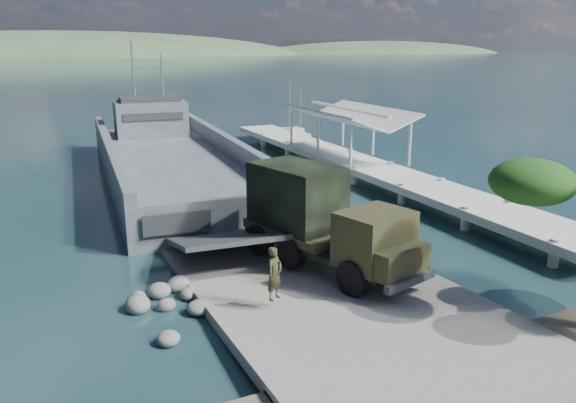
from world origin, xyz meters
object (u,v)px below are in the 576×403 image
object	(u,v)px
pier	(354,155)
sailboat_near	(301,139)
soldier	(275,283)
military_truck	(321,219)
landing_craft	(172,168)
sailboat_far	(290,135)

from	to	relation	value
pier	sailboat_near	distance (m)	16.05
soldier	pier	bearing A→B (deg)	21.12
pier	military_truck	xyz separation A→B (m)	(-12.00, -16.90, 1.04)
military_truck	sailboat_near	distance (m)	35.98
sailboat_near	landing_craft	bearing A→B (deg)	-138.86
pier	military_truck	distance (m)	20.76
landing_craft	sailboat_near	size ratio (longest dim) A/B	6.40
landing_craft	sailboat_near	distance (m)	20.09
military_truck	soldier	size ratio (longest dim) A/B	4.68
military_truck	sailboat_near	xyz separation A→B (m)	(14.99, 32.62, -2.32)
landing_craft	military_truck	size ratio (longest dim) A/B	3.96
pier	landing_craft	bearing A→B (deg)	161.73
landing_craft	pier	bearing A→B (deg)	-14.26
pier	soldier	world-z (taller)	pier
pier	landing_craft	size ratio (longest dim) A/B	1.15
soldier	landing_craft	bearing A→B (deg)	54.33
military_truck	pier	bearing A→B (deg)	39.41
landing_craft	sailboat_far	xyz separation A→B (m)	(16.79, 14.15, -0.52)
pier	sailboat_far	size ratio (longest dim) A/B	5.93
landing_craft	military_truck	distance (m)	21.55
landing_craft	soldier	distance (m)	24.79
landing_craft	military_truck	bearing A→B (deg)	-81.52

